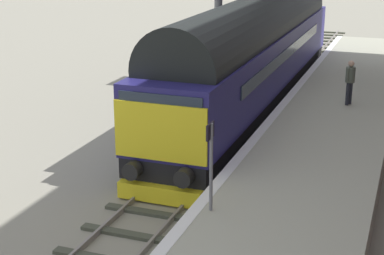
% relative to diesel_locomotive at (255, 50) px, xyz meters
% --- Properties ---
extents(ground_plane, '(140.00, 140.00, 0.00)m').
position_rel_diesel_locomotive_xyz_m(ground_plane, '(-0.00, -8.07, -2.49)').
color(ground_plane, gray).
rests_on(ground_plane, ground).
extents(track_main, '(2.50, 60.00, 0.15)m').
position_rel_diesel_locomotive_xyz_m(track_main, '(-0.00, -8.07, -2.44)').
color(track_main, gray).
rests_on(track_main, ground).
extents(station_platform, '(4.00, 44.00, 1.01)m').
position_rel_diesel_locomotive_xyz_m(station_platform, '(3.60, -8.07, -1.99)').
color(station_platform, '#A7A791').
rests_on(station_platform, ground).
extents(diesel_locomotive, '(2.74, 20.05, 4.68)m').
position_rel_diesel_locomotive_xyz_m(diesel_locomotive, '(0.00, 0.00, 0.00)').
color(diesel_locomotive, black).
rests_on(diesel_locomotive, ground).
extents(platform_number_sign, '(0.10, 0.44, 2.08)m').
position_rel_diesel_locomotive_xyz_m(platform_number_sign, '(2.08, -11.81, -0.11)').
color(platform_number_sign, slate).
rests_on(platform_number_sign, station_platform).
extents(waiting_passenger, '(0.45, 0.47, 1.64)m').
position_rel_diesel_locomotive_xyz_m(waiting_passenger, '(4.01, -1.57, -0.50)').
color(waiting_passenger, '#282A33').
rests_on(waiting_passenger, station_platform).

